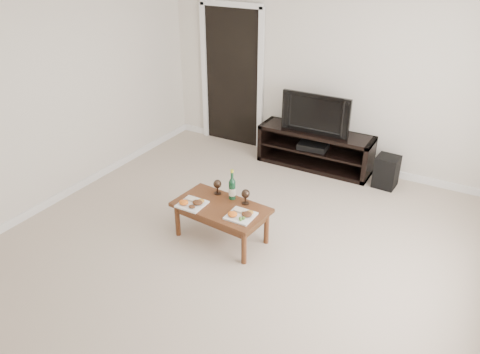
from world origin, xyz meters
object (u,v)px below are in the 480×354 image
object	(u,v)px
subwoofer	(386,172)
media_console	(315,149)
television	(318,112)
coffee_table	(221,222)

from	to	relation	value
subwoofer	media_console	bearing A→B (deg)	179.04
television	subwoofer	world-z (taller)	television
coffee_table	subwoofer	bearing A→B (deg)	59.12
media_console	subwoofer	distance (m)	1.04
coffee_table	television	bearing A→B (deg)	84.21
media_console	coffee_table	xyz separation A→B (m)	(-0.22, -2.17, -0.07)
media_console	subwoofer	world-z (taller)	media_console
media_console	television	xyz separation A→B (m)	(0.00, 0.00, 0.55)
subwoofer	coffee_table	size ratio (longest dim) A/B	0.42
media_console	coffee_table	distance (m)	2.18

